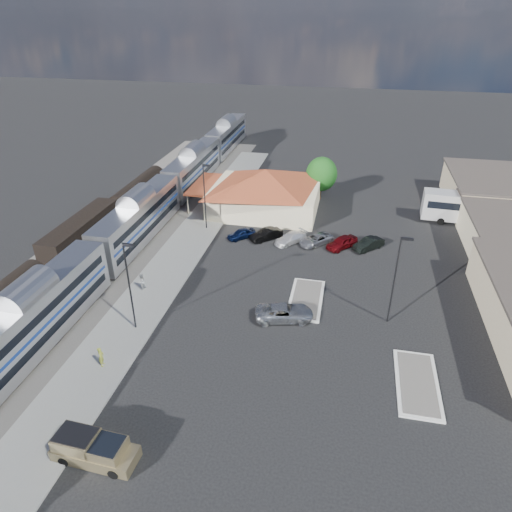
% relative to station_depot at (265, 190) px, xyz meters
% --- Properties ---
extents(ground, '(280.00, 280.00, 0.00)m').
position_rel_station_depot_xyz_m(ground, '(4.56, -24.00, -3.13)').
color(ground, black).
rests_on(ground, ground).
extents(railbed, '(16.00, 100.00, 0.12)m').
position_rel_station_depot_xyz_m(railbed, '(-16.44, -16.00, -3.07)').
color(railbed, '#4C4944').
rests_on(railbed, ground).
extents(platform, '(5.50, 92.00, 0.18)m').
position_rel_station_depot_xyz_m(platform, '(-7.44, -18.00, -3.04)').
color(platform, gray).
rests_on(platform, ground).
extents(passenger_train, '(3.00, 104.00, 5.55)m').
position_rel_station_depot_xyz_m(passenger_train, '(-13.44, -13.20, -0.26)').
color(passenger_train, silver).
rests_on(passenger_train, ground).
extents(freight_cars, '(2.80, 46.00, 4.00)m').
position_rel_station_depot_xyz_m(freight_cars, '(-19.44, -16.59, -1.21)').
color(freight_cars, black).
rests_on(freight_cars, ground).
extents(station_depot, '(18.35, 12.24, 6.20)m').
position_rel_station_depot_xyz_m(station_depot, '(0.00, 0.00, 0.00)').
color(station_depot, beige).
rests_on(station_depot, ground).
extents(traffic_island_south, '(3.30, 7.50, 0.21)m').
position_rel_station_depot_xyz_m(traffic_island_south, '(8.56, -22.00, -3.03)').
color(traffic_island_south, silver).
rests_on(traffic_island_south, ground).
extents(traffic_island_north, '(3.30, 7.50, 0.21)m').
position_rel_station_depot_xyz_m(traffic_island_north, '(18.56, -32.00, -3.03)').
color(traffic_island_north, silver).
rests_on(traffic_island_north, ground).
extents(lamp_plat_s, '(1.08, 0.25, 9.00)m').
position_rel_station_depot_xyz_m(lamp_plat_s, '(-6.34, -30.00, 2.21)').
color(lamp_plat_s, black).
rests_on(lamp_plat_s, ground).
extents(lamp_plat_n, '(1.08, 0.25, 9.00)m').
position_rel_station_depot_xyz_m(lamp_plat_n, '(-6.34, -8.00, 2.21)').
color(lamp_plat_n, black).
rests_on(lamp_plat_n, ground).
extents(lamp_lot, '(1.08, 0.25, 9.00)m').
position_rel_station_depot_xyz_m(lamp_lot, '(16.66, -24.00, 2.21)').
color(lamp_lot, black).
rests_on(lamp_lot, ground).
extents(tree_depot, '(4.71, 4.71, 6.63)m').
position_rel_station_depot_xyz_m(tree_depot, '(7.56, 6.00, 0.89)').
color(tree_depot, '#382314').
rests_on(tree_depot, ground).
extents(pickup_truck, '(5.72, 2.33, 1.95)m').
position_rel_station_depot_xyz_m(pickup_truck, '(-2.96, -43.52, -2.21)').
color(pickup_truck, '#9A885E').
rests_on(pickup_truck, ground).
extents(suv, '(6.00, 3.79, 1.54)m').
position_rel_station_depot_xyz_m(suv, '(6.87, -25.70, -2.36)').
color(suv, '#ABAEB3').
rests_on(suv, ground).
extents(coach_bus, '(13.27, 3.66, 4.21)m').
position_rel_station_depot_xyz_m(coach_bus, '(28.56, 1.05, -0.71)').
color(coach_bus, silver).
rests_on(coach_bus, ground).
extents(person_a, '(0.60, 0.76, 1.81)m').
position_rel_station_depot_xyz_m(person_a, '(-6.93, -35.32, -2.04)').
color(person_a, '#C0C93E').
rests_on(person_a, platform).
extents(person_b, '(0.90, 1.04, 1.83)m').
position_rel_station_depot_xyz_m(person_b, '(-8.58, -23.80, -2.03)').
color(person_b, silver).
rests_on(person_b, platform).
extents(parked_car_a, '(3.76, 3.64, 1.27)m').
position_rel_station_depot_xyz_m(parked_car_a, '(-1.20, -9.70, -2.50)').
color(parked_car_a, '#0B173B').
rests_on(parked_car_a, ground).
extents(parked_car_b, '(4.20, 4.04, 1.42)m').
position_rel_station_depot_xyz_m(parked_car_b, '(2.00, -9.40, -2.42)').
color(parked_car_b, black).
rests_on(parked_car_b, ground).
extents(parked_car_c, '(4.33, 4.58, 1.30)m').
position_rel_station_depot_xyz_m(parked_car_c, '(5.20, -9.70, -2.48)').
color(parked_car_c, white).
rests_on(parked_car_c, ground).
extents(parked_car_d, '(4.66, 4.82, 1.28)m').
position_rel_station_depot_xyz_m(parked_car_d, '(8.40, -9.40, -2.49)').
color(parked_car_d, gray).
rests_on(parked_car_d, ground).
extents(parked_car_e, '(4.19, 4.46, 1.49)m').
position_rel_station_depot_xyz_m(parked_car_e, '(11.60, -9.70, -2.39)').
color(parked_car_e, maroon).
rests_on(parked_car_e, ground).
extents(parked_car_f, '(4.05, 4.05, 1.40)m').
position_rel_station_depot_xyz_m(parked_car_f, '(14.80, -9.40, -2.43)').
color(parked_car_f, black).
rests_on(parked_car_f, ground).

